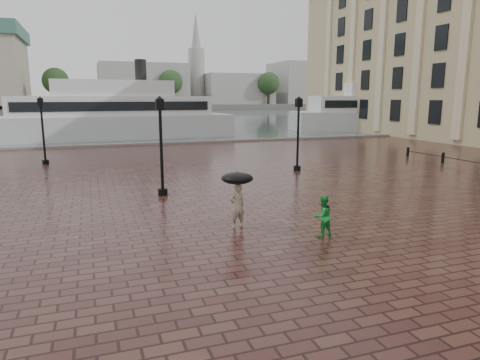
# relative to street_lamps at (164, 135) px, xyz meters

# --- Properties ---
(ground) EXTENTS (300.00, 300.00, 0.00)m
(ground) POSITION_rel_street_lamps_xyz_m (5.00, -15.33, -2.33)
(ground) COLOR #3C1D1B
(ground) RESTS_ON ground
(harbour_water) EXTENTS (240.00, 240.00, 0.00)m
(harbour_water) POSITION_rel_street_lamps_xyz_m (5.00, 76.67, -2.33)
(harbour_water) COLOR #4A545A
(harbour_water) RESTS_ON ground
(quay_edge) EXTENTS (80.00, 0.60, 0.30)m
(quay_edge) POSITION_rel_street_lamps_xyz_m (5.00, 16.67, -2.33)
(quay_edge) COLOR slate
(quay_edge) RESTS_ON ground
(far_shore) EXTENTS (300.00, 60.00, 2.00)m
(far_shore) POSITION_rel_street_lamps_xyz_m (5.00, 144.67, -1.33)
(far_shore) COLOR #4C4C47
(far_shore) RESTS_ON ground
(distant_skyline) EXTENTS (102.50, 22.00, 33.00)m
(distant_skyline) POSITION_rel_street_lamps_xyz_m (53.14, 134.67, 7.13)
(distant_skyline) COLOR gray
(distant_skyline) RESTS_ON ground
(far_trees) EXTENTS (188.00, 8.00, 13.50)m
(far_trees) POSITION_rel_street_lamps_xyz_m (5.00, 122.67, 7.09)
(far_trees) COLOR #2D2119
(far_trees) RESTS_ON ground
(street_lamps) EXTENTS (15.44, 12.44, 4.40)m
(street_lamps) POSITION_rel_street_lamps_xyz_m (0.00, 0.00, 0.00)
(street_lamps) COLOR black
(street_lamps) RESTS_ON ground
(adult_pedestrian) EXTENTS (0.62, 0.45, 1.55)m
(adult_pedestrian) POSITION_rel_street_lamps_xyz_m (0.63, -11.28, -1.55)
(adult_pedestrian) COLOR gray
(adult_pedestrian) RESTS_ON ground
(child_pedestrian) EXTENTS (0.74, 0.61, 1.37)m
(child_pedestrian) POSITION_rel_street_lamps_xyz_m (2.92, -13.15, -1.64)
(child_pedestrian) COLOR green
(child_pedestrian) RESTS_ON ground
(ferry_near) EXTENTS (26.51, 8.11, 8.57)m
(ferry_near) POSITION_rel_street_lamps_xyz_m (-1.38, 24.47, 0.25)
(ferry_near) COLOR silver
(ferry_near) RESTS_ON ground
(ferry_far) EXTENTS (27.24, 11.34, 8.69)m
(ferry_far) POSITION_rel_street_lamps_xyz_m (35.19, 24.85, 0.29)
(ferry_far) COLOR silver
(ferry_far) RESTS_ON ground
(umbrella) EXTENTS (1.10, 1.10, 1.10)m
(umbrella) POSITION_rel_street_lamps_xyz_m (0.63, -11.28, -0.57)
(umbrella) COLOR black
(umbrella) RESTS_ON ground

